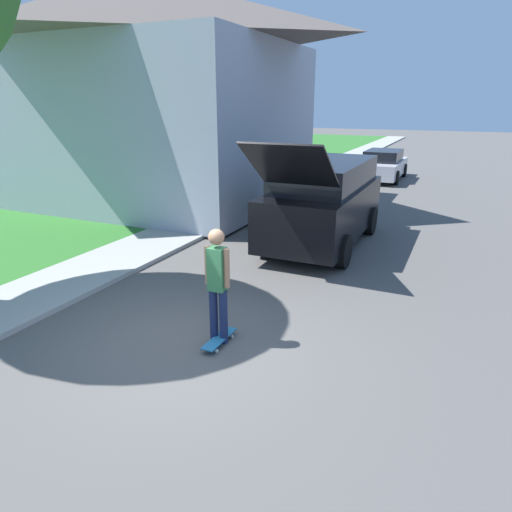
{
  "coord_description": "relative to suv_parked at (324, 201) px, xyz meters",
  "views": [
    {
      "loc": [
        3.58,
        -5.21,
        3.55
      ],
      "look_at": [
        0.32,
        1.89,
        0.9
      ],
      "focal_mm": 32.0,
      "sensor_mm": 36.0,
      "label": 1
    }
  ],
  "objects": [
    {
      "name": "ground_plane",
      "position": [
        -0.38,
        -5.92,
        -1.15
      ],
      "size": [
        120.0,
        120.0,
        0.0
      ],
      "primitive_type": "plane",
      "color": "#54514F"
    },
    {
      "name": "house",
      "position": [
        -7.76,
        2.92,
        2.85
      ],
      "size": [
        11.24,
        8.51,
        7.56
      ],
      "color": "#99A3B2",
      "rests_on": "lawn"
    },
    {
      "name": "sidewalk",
      "position": [
        -3.98,
        0.08,
        -1.1
      ],
      "size": [
        1.8,
        80.0,
        0.1
      ],
      "color": "#9E9E99",
      "rests_on": "ground_plane"
    },
    {
      "name": "lawn",
      "position": [
        -8.38,
        0.08,
        -1.11
      ],
      "size": [
        10.0,
        80.0,
        0.08
      ],
      "color": "#2D6B28",
      "rests_on": "ground_plane"
    },
    {
      "name": "skateboard",
      "position": [
        0.08,
        -5.7,
        -1.07
      ],
      "size": [
        0.22,
        0.79,
        0.1
      ],
      "color": "#236B99",
      "rests_on": "ground_plane"
    },
    {
      "name": "suv_parked",
      "position": [
        0.0,
        0.0,
        0.0
      ],
      "size": [
        2.11,
        5.62,
        2.83
      ],
      "color": "black",
      "rests_on": "ground_plane"
    },
    {
      "name": "skateboarder",
      "position": [
        0.04,
        -5.63,
        -0.12
      ],
      "size": [
        0.41,
        0.24,
        1.82
      ],
      "color": "#192347",
      "rests_on": "ground_plane"
    },
    {
      "name": "car_down_street",
      "position": [
        -0.46,
        11.39,
        -0.47
      ],
      "size": [
        1.86,
        4.38,
        1.39
      ],
      "color": "#B7B7BC",
      "rests_on": "ground_plane"
    }
  ]
}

